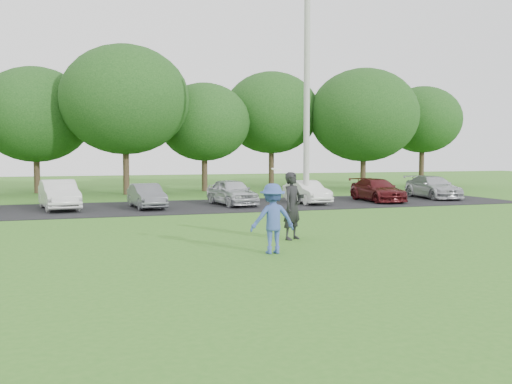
{
  "coord_description": "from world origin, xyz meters",
  "views": [
    {
      "loc": [
        -5.2,
        -12.26,
        2.46
      ],
      "look_at": [
        0.0,
        3.5,
        1.3
      ],
      "focal_mm": 40.0,
      "sensor_mm": 36.0,
      "label": 1
    }
  ],
  "objects": [
    {
      "name": "ground",
      "position": [
        0.0,
        0.0,
        0.0
      ],
      "size": [
        100.0,
        100.0,
        0.0
      ],
      "primitive_type": "plane",
      "color": "#357220",
      "rests_on": "ground"
    },
    {
      "name": "parking_lot",
      "position": [
        0.0,
        13.0,
        0.01
      ],
      "size": [
        32.0,
        6.5,
        0.03
      ],
      "primitive_type": "cube",
      "color": "black",
      "rests_on": "ground"
    },
    {
      "name": "utility_pole",
      "position": [
        5.38,
        12.3,
        4.96
      ],
      "size": [
        0.28,
        0.28,
        9.92
      ],
      "primitive_type": "cylinder",
      "color": "#A8A8A3",
      "rests_on": "ground"
    },
    {
      "name": "frisbee_player",
      "position": [
        -0.51,
        0.67,
        0.85
      ],
      "size": [
        1.12,
        0.76,
        2.1
      ],
      "color": "#364E98",
      "rests_on": "ground"
    },
    {
      "name": "camera_bystander",
      "position": [
        0.77,
        2.56,
        0.95
      ],
      "size": [
        0.83,
        0.76,
        1.9
      ],
      "color": "black",
      "rests_on": "ground"
    },
    {
      "name": "parked_cars",
      "position": [
        0.01,
        13.0,
        0.62
      ],
      "size": [
        28.17,
        4.76,
        1.26
      ],
      "color": "black",
      "rests_on": "parking_lot"
    },
    {
      "name": "tree_row",
      "position": [
        1.51,
        22.76,
        4.91
      ],
      "size": [
        42.39,
        9.85,
        8.64
      ],
      "color": "#38281C",
      "rests_on": "ground"
    }
  ]
}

